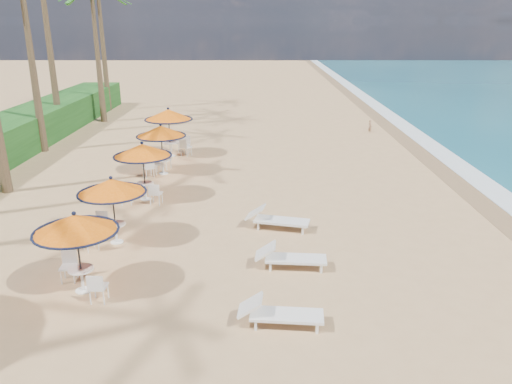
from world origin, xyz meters
TOP-DOWN VIEW (x-y plane):
  - ground at (0.00, 0.00)m, footprint 160.00×160.00m
  - foam_strip at (9.30, 10.00)m, footprint 1.20×140.00m
  - wetsand_band at (8.40, 10.00)m, footprint 1.40×140.00m
  - station_0 at (-4.91, 0.26)m, footprint 2.12×2.12m
  - station_1 at (-4.92, 3.25)m, footprint 2.11×2.11m
  - station_2 at (-4.80, 7.21)m, footprint 2.23×2.23m
  - station_3 at (-4.79, 10.76)m, footprint 2.23×2.23m
  - station_4 at (-4.85, 13.97)m, footprint 2.43×2.47m
  - lounger_near at (0.08, -1.25)m, footprint 2.00×0.77m
  - lounger_mid at (0.48, 1.58)m, footprint 2.05×0.77m
  - lounger_far at (0.19, 4.39)m, footprint 2.23×1.15m
  - person at (6.59, 19.78)m, footprint 0.30×0.36m

SIDE VIEW (x-z plane):
  - ground at x=0.00m, z-range 0.00..0.00m
  - foam_strip at x=9.30m, z-range -0.02..0.02m
  - wetsand_band at x=8.40m, z-range -0.01..0.01m
  - lounger_near at x=0.08m, z-range -0.02..0.68m
  - lounger_mid at x=0.48m, z-range -0.02..0.70m
  - lounger_far at x=0.19m, z-range -0.02..0.74m
  - person at x=6.59m, z-range 0.00..0.83m
  - station_1 at x=-4.92m, z-range 0.58..2.77m
  - station_0 at x=-4.91m, z-range 0.58..2.79m
  - station_3 at x=-4.79m, z-range 0.54..2.87m
  - station_2 at x=-4.80m, z-range 0.61..2.94m
  - station_4 at x=-4.85m, z-range 0.59..3.12m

